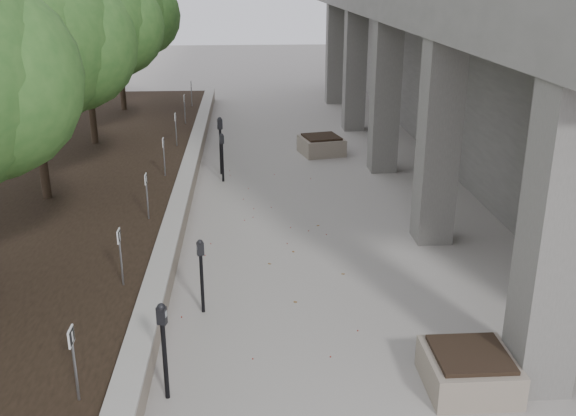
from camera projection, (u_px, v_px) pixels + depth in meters
name	position (u px, v px, depth m)	size (l,w,h in m)	color
retaining_wall	(185.00, 187.00, 15.66)	(0.39, 26.00, 0.50)	gray
planting_bed	(31.00, 192.00, 15.45)	(7.00, 26.00, 0.40)	black
crabapple_tree_3	(31.00, 75.00, 13.56)	(4.60, 4.00, 5.44)	#2F6025
crabapple_tree_4	(86.00, 49.00, 18.25)	(4.60, 4.00, 5.44)	#2F6025
crabapple_tree_5	(118.00, 34.00, 22.95)	(4.60, 4.00, 5.44)	#2F6025
parking_sign_2	(75.00, 365.00, 7.44)	(0.04, 0.22, 0.96)	black
parking_sign_3	(121.00, 258.00, 10.25)	(0.04, 0.22, 0.96)	black
parking_sign_4	(147.00, 196.00, 13.07)	(0.04, 0.22, 0.96)	black
parking_sign_5	(164.00, 157.00, 15.88)	(0.04, 0.22, 0.96)	black
parking_sign_6	(176.00, 130.00, 18.70)	(0.04, 0.22, 0.96)	black
parking_sign_7	(185.00, 109.00, 21.51)	(0.04, 0.22, 0.96)	black
parking_sign_8	(191.00, 94.00, 24.33)	(0.04, 0.22, 0.96)	black
parking_meter_2	(164.00, 352.00, 8.06)	(0.13, 0.10, 1.36)	black
parking_meter_3	(202.00, 276.00, 10.18)	(0.12, 0.09, 1.26)	black
parking_meter_4	(222.00, 158.00, 16.73)	(0.13, 0.09, 1.28)	black
parking_meter_5	(221.00, 146.00, 17.30)	(0.15, 0.11, 1.56)	black
planter_front	(469.00, 370.00, 8.42)	(1.12, 1.12, 0.52)	gray
planter_back	(321.00, 145.00, 19.44)	(1.19, 1.19, 0.55)	gray
berry_scatter	(261.00, 264.00, 12.10)	(3.30, 14.10, 0.02)	maroon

